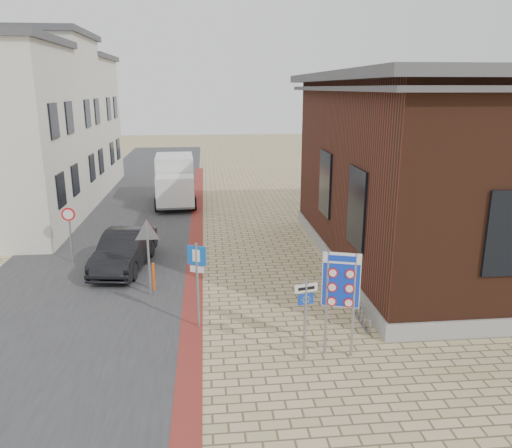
{
  "coord_description": "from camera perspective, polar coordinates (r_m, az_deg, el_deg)",
  "views": [
    {
      "loc": [
        -1.5,
        -10.12,
        6.28
      ],
      "look_at": [
        0.0,
        4.69,
        2.2
      ],
      "focal_mm": 35.0,
      "sensor_mm": 36.0,
      "label": 1
    }
  ],
  "objects": [
    {
      "name": "ground",
      "position": [
        12.0,
        2.34,
        -16.23
      ],
      "size": [
        120.0,
        120.0,
        0.0
      ],
      "primitive_type": "plane",
      "color": "tan",
      "rests_on": "ground"
    },
    {
      "name": "road_strip",
      "position": [
        26.19,
        -14.42,
        0.98
      ],
      "size": [
        7.0,
        60.0,
        0.02
      ],
      "primitive_type": "cube",
      "color": "#38383A",
      "rests_on": "ground"
    },
    {
      "name": "curb_strip",
      "position": [
        21.07,
        -6.91,
        -2.08
      ],
      "size": [
        0.6,
        40.0,
        0.02
      ],
      "primitive_type": "cube",
      "color": "maroon",
      "rests_on": "ground"
    },
    {
      "name": "brick_building",
      "position": [
        20.27,
        25.59,
        5.91
      ],
      "size": [
        13.0,
        13.0,
        6.8
      ],
      "color": "gray",
      "rests_on": "ground"
    },
    {
      "name": "townhouse_mid",
      "position": [
        29.72,
        -24.88,
        10.63
      ],
      "size": [
        7.4,
        6.4,
        9.1
      ],
      "color": "silver",
      "rests_on": "ground"
    },
    {
      "name": "townhouse_far",
      "position": [
        35.47,
        -21.73,
        10.85
      ],
      "size": [
        7.4,
        6.4,
        8.3
      ],
      "color": "silver",
      "rests_on": "ground"
    },
    {
      "name": "bike_rack",
      "position": [
        14.32,
        11.79,
        -9.86
      ],
      "size": [
        0.08,
        1.8,
        0.6
      ],
      "color": "slate",
      "rests_on": "ground"
    },
    {
      "name": "sedan",
      "position": [
        18.42,
        -14.81,
        -2.9
      ],
      "size": [
        1.99,
        4.27,
        1.36
      ],
      "primitive_type": "imported",
      "rotation": [
        0.0,
        0.0,
        -0.14
      ],
      "color": "black",
      "rests_on": "ground"
    },
    {
      "name": "box_truck",
      "position": [
        27.97,
        -9.25,
        4.98
      ],
      "size": [
        2.35,
        5.11,
        2.62
      ],
      "rotation": [
        0.0,
        0.0,
        0.05
      ],
      "color": "slate",
      "rests_on": "ground"
    },
    {
      "name": "border_sign",
      "position": [
        11.9,
        9.7,
        -6.64
      ],
      "size": [
        0.86,
        0.31,
        2.61
      ],
      "rotation": [
        0.0,
        0.0,
        -0.31
      ],
      "color": "gray",
      "rests_on": "ground"
    },
    {
      "name": "essen_sign",
      "position": [
        11.73,
        5.67,
        -9.58
      ],
      "size": [
        0.56,
        0.17,
        2.09
      ],
      "rotation": [
        0.0,
        0.0,
        0.23
      ],
      "color": "gray",
      "rests_on": "ground"
    },
    {
      "name": "parking_sign",
      "position": [
        13.26,
        -6.75,
        -5.38
      ],
      "size": [
        0.49,
        0.25,
        2.39
      ],
      "rotation": [
        0.0,
        0.0,
        -0.43
      ],
      "color": "gray",
      "rests_on": "ground"
    },
    {
      "name": "yield_sign",
      "position": [
        15.46,
        -12.29,
        -1.7
      ],
      "size": [
        0.86,
        0.08,
        2.42
      ],
      "rotation": [
        0.0,
        0.0,
        0.03
      ],
      "color": "gray",
      "rests_on": "ground"
    },
    {
      "name": "speed_sign",
      "position": [
        19.42,
        -20.52,
        -0.29
      ],
      "size": [
        0.49,
        0.07,
        2.09
      ],
      "rotation": [
        0.0,
        0.0,
        0.02
      ],
      "color": "gray",
      "rests_on": "ground"
    },
    {
      "name": "bollard",
      "position": [
        16.29,
        -11.62,
        -5.94
      ],
      "size": [
        0.09,
        0.09,
        0.92
      ],
      "primitive_type": "cylinder",
      "rotation": [
        0.0,
        0.0,
        0.1
      ],
      "color": "#FF5A0D",
      "rests_on": "ground"
    }
  ]
}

